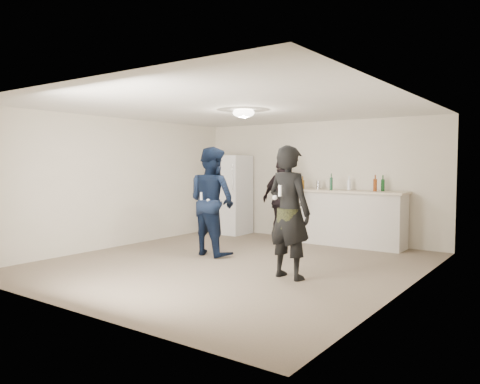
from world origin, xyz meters
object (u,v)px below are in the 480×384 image
Objects in this scene: man at (212,201)px; woman at (289,212)px; fridge at (232,195)px; counter at (338,218)px; spectator at (283,200)px; shaker at (318,185)px.

man reaches higher than woman.
man is 2.08m from woman.
man is at bearing -61.59° from fridge.
spectator is at bearing -154.21° from counter.
spectator is (0.39, 1.81, -0.08)m from man.
spectator reaches higher than counter.
man is 1.86m from spectator.
fridge is 2.53m from man.
fridge is 0.94× the size of man.
counter is at bearing -70.37° from woman.
woman is at bearing 168.95° from man.
counter is at bearing 1.55° from fridge.
man reaches higher than spectator.
shaker is 0.10× the size of spectator.
man reaches higher than counter.
counter is 1.36× the size of man.
fridge is (-2.59, -0.07, 0.38)m from counter.
fridge is 4.31m from woman.
woman is (1.96, -0.70, -0.02)m from man.
shaker is (-0.48, 0.08, 0.65)m from counter.
fridge reaches higher than counter.
woman is 2.96m from spectator.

